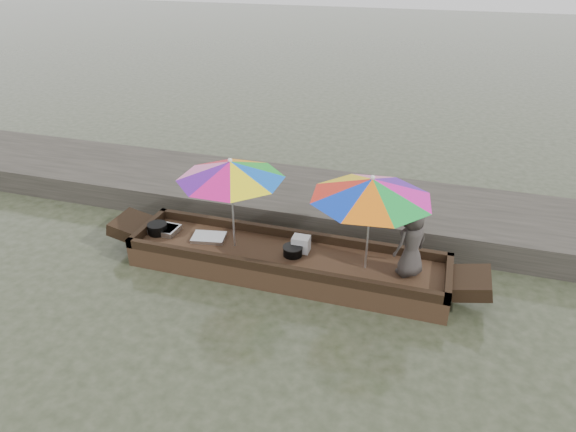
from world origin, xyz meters
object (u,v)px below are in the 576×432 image
(tray_scallop, at_px, (209,237))
(umbrella_bow, at_px, (232,204))
(supply_bag, at_px, (301,244))
(tray_crayfish, at_px, (163,229))
(cooking_pot, at_px, (158,229))
(charcoal_grill, at_px, (293,251))
(vendor, at_px, (412,243))
(boat_hull, at_px, (286,263))
(umbrella_stern, at_px, (369,224))

(tray_scallop, relative_size, umbrella_bow, 0.32)
(supply_bag, bearing_deg, tray_crayfish, -177.57)
(cooking_pot, relative_size, charcoal_grill, 1.11)
(vendor, bearing_deg, umbrella_bow, -44.24)
(boat_hull, xyz_separation_m, tray_scallop, (-1.40, 0.07, 0.21))
(cooking_pot, bearing_deg, umbrella_bow, 0.40)
(tray_scallop, bearing_deg, boat_hull, -2.79)
(cooking_pot, distance_m, tray_crayfish, 0.10)
(boat_hull, bearing_deg, cooking_pot, -179.75)
(tray_crayfish, xyz_separation_m, charcoal_grill, (2.38, -0.06, 0.03))
(tray_crayfish, distance_m, tray_scallop, 0.88)
(tray_scallop, distance_m, umbrella_stern, 2.79)
(supply_bag, xyz_separation_m, umbrella_stern, (1.09, -0.18, 0.65))
(charcoal_grill, relative_size, supply_bag, 1.09)
(boat_hull, height_order, tray_scallop, tray_scallop)
(boat_hull, distance_m, umbrella_bow, 1.31)
(tray_scallop, xyz_separation_m, umbrella_stern, (2.68, -0.07, 0.74))
(charcoal_grill, relative_size, umbrella_bow, 0.18)
(charcoal_grill, xyz_separation_m, supply_bag, (0.09, 0.17, 0.06))
(tray_scallop, distance_m, supply_bag, 1.60)
(cooking_pot, bearing_deg, charcoal_grill, 0.44)
(supply_bag, relative_size, umbrella_bow, 0.16)
(tray_crayfish, height_order, vendor, vendor)
(tray_crayfish, xyz_separation_m, tray_scallop, (0.88, -0.00, -0.01))
(umbrella_stern, bearing_deg, cooking_pot, -179.84)
(supply_bag, bearing_deg, cooking_pot, -175.80)
(charcoal_grill, bearing_deg, umbrella_bow, -179.51)
(tray_crayfish, height_order, umbrella_stern, umbrella_stern)
(tray_scallop, bearing_deg, supply_bag, 3.84)
(tray_scallop, distance_m, vendor, 3.37)
(charcoal_grill, xyz_separation_m, umbrella_stern, (1.17, -0.01, 0.70))
(boat_hull, relative_size, umbrella_bow, 3.02)
(cooking_pot, bearing_deg, supply_bag, 4.20)
(boat_hull, xyz_separation_m, vendor, (1.93, 0.03, 0.73))
(cooking_pot, relative_size, vendor, 0.31)
(charcoal_grill, xyz_separation_m, umbrella_bow, (-1.00, -0.01, 0.70))
(tray_crayfish, bearing_deg, umbrella_stern, -1.13)
(boat_hull, relative_size, charcoal_grill, 16.90)
(supply_bag, distance_m, vendor, 1.79)
(tray_crayfish, distance_m, umbrella_stern, 3.63)
(boat_hull, relative_size, cooking_pot, 15.29)
(vendor, height_order, umbrella_stern, umbrella_stern)
(boat_hull, height_order, umbrella_bow, umbrella_bow)
(boat_hull, height_order, cooking_pot, cooking_pot)
(cooking_pot, distance_m, umbrella_stern, 3.67)
(umbrella_bow, bearing_deg, umbrella_stern, 0.00)
(cooking_pot, xyz_separation_m, umbrella_bow, (1.43, 0.01, 0.69))
(vendor, relative_size, umbrella_bow, 0.65)
(cooking_pot, relative_size, umbrella_bow, 0.20)
(boat_hull, distance_m, umbrella_stern, 1.60)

